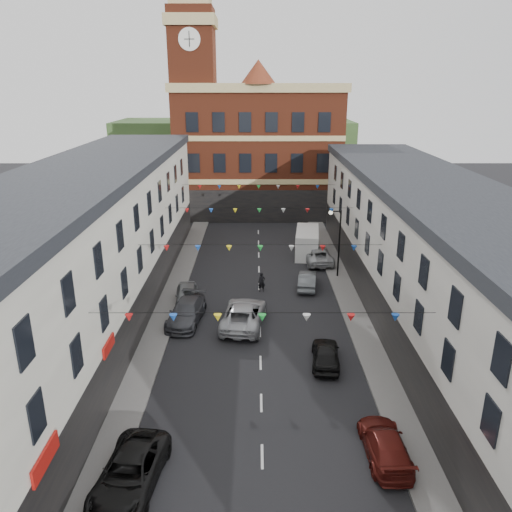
{
  "coord_description": "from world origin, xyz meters",
  "views": [
    {
      "loc": [
        -0.28,
        -26.29,
        15.92
      ],
      "look_at": [
        -0.27,
        8.06,
        4.03
      ],
      "focal_mm": 35.0,
      "sensor_mm": 36.0,
      "label": 1
    }
  ],
  "objects_px": {
    "moving_car": "(244,314)",
    "pedestrian": "(262,282)",
    "car_left_d": "(186,312)",
    "car_right_c": "(385,444)",
    "car_right_e": "(307,280)",
    "car_right_d": "(326,354)",
    "car_left_e": "(187,295)",
    "white_van": "(307,242)",
    "car_left_c": "(130,473)",
    "car_right_f": "(317,255)",
    "street_lamp": "(337,234)"
  },
  "relations": [
    {
      "from": "moving_car",
      "to": "pedestrian",
      "type": "distance_m",
      "value": 6.07
    },
    {
      "from": "car_left_d",
      "to": "car_right_c",
      "type": "relative_size",
      "value": 1.17
    },
    {
      "from": "car_left_e",
      "to": "pedestrian",
      "type": "height_order",
      "value": "pedestrian"
    },
    {
      "from": "car_left_d",
      "to": "car_right_e",
      "type": "xyz_separation_m",
      "value": [
        9.11,
        6.25,
        -0.09
      ]
    },
    {
      "from": "car_left_c",
      "to": "car_right_f",
      "type": "distance_m",
      "value": 29.77
    },
    {
      "from": "car_left_c",
      "to": "pedestrian",
      "type": "distance_m",
      "value": 21.47
    },
    {
      "from": "street_lamp",
      "to": "car_left_d",
      "type": "xyz_separation_m",
      "value": [
        -11.72,
        -8.51,
        -3.15
      ]
    },
    {
      "from": "car_left_d",
      "to": "car_right_e",
      "type": "height_order",
      "value": "car_left_d"
    },
    {
      "from": "car_right_d",
      "to": "pedestrian",
      "type": "relative_size",
      "value": 2.5
    },
    {
      "from": "car_left_c",
      "to": "car_left_d",
      "type": "xyz_separation_m",
      "value": [
        0.33,
        15.25,
        0.05
      ]
    },
    {
      "from": "white_van",
      "to": "car_right_c",
      "type": "bearing_deg",
      "value": -81.83
    },
    {
      "from": "car_right_d",
      "to": "car_right_e",
      "type": "relative_size",
      "value": 1.0
    },
    {
      "from": "street_lamp",
      "to": "car_right_e",
      "type": "relative_size",
      "value": 1.49
    },
    {
      "from": "car_right_e",
      "to": "moving_car",
      "type": "relative_size",
      "value": 0.68
    },
    {
      "from": "car_left_e",
      "to": "moving_car",
      "type": "relative_size",
      "value": 0.73
    },
    {
      "from": "street_lamp",
      "to": "car_right_f",
      "type": "xyz_separation_m",
      "value": [
        -1.05,
        3.91,
        -3.18
      ]
    },
    {
      "from": "pedestrian",
      "to": "car_right_d",
      "type": "bearing_deg",
      "value": -81.25
    },
    {
      "from": "car_left_c",
      "to": "car_right_c",
      "type": "bearing_deg",
      "value": 15.6
    },
    {
      "from": "car_left_c",
      "to": "car_right_d",
      "type": "relative_size",
      "value": 1.27
    },
    {
      "from": "car_left_e",
      "to": "car_right_e",
      "type": "height_order",
      "value": "car_left_e"
    },
    {
      "from": "car_right_e",
      "to": "pedestrian",
      "type": "relative_size",
      "value": 2.51
    },
    {
      "from": "car_left_e",
      "to": "car_left_d",
      "type": "bearing_deg",
      "value": -90.25
    },
    {
      "from": "car_left_d",
      "to": "car_right_f",
      "type": "bearing_deg",
      "value": 56.07
    },
    {
      "from": "car_right_d",
      "to": "white_van",
      "type": "height_order",
      "value": "white_van"
    },
    {
      "from": "car_left_c",
      "to": "car_left_d",
      "type": "bearing_deg",
      "value": 95.12
    },
    {
      "from": "street_lamp",
      "to": "moving_car",
      "type": "height_order",
      "value": "street_lamp"
    },
    {
      "from": "street_lamp",
      "to": "car_right_e",
      "type": "distance_m",
      "value": 4.74
    },
    {
      "from": "car_right_d",
      "to": "white_van",
      "type": "bearing_deg",
      "value": -86.8
    },
    {
      "from": "car_left_d",
      "to": "pedestrian",
      "type": "relative_size",
      "value": 3.25
    },
    {
      "from": "car_left_d",
      "to": "car_right_d",
      "type": "distance_m",
      "value": 10.66
    },
    {
      "from": "car_right_d",
      "to": "white_van",
      "type": "distance_m",
      "value": 20.43
    },
    {
      "from": "moving_car",
      "to": "car_left_e",
      "type": "bearing_deg",
      "value": -31.06
    },
    {
      "from": "car_left_e",
      "to": "pedestrian",
      "type": "distance_m",
      "value": 6.2
    },
    {
      "from": "car_left_c",
      "to": "moving_car",
      "type": "height_order",
      "value": "moving_car"
    },
    {
      "from": "car_left_d",
      "to": "car_right_c",
      "type": "height_order",
      "value": "car_left_d"
    },
    {
      "from": "car_right_c",
      "to": "white_van",
      "type": "xyz_separation_m",
      "value": [
        -0.76,
        28.24,
        0.58
      ]
    },
    {
      "from": "street_lamp",
      "to": "pedestrian",
      "type": "relative_size",
      "value": 3.74
    },
    {
      "from": "car_left_d",
      "to": "white_van",
      "type": "bearing_deg",
      "value": 62.88
    },
    {
      "from": "moving_car",
      "to": "pedestrian",
      "type": "xyz_separation_m",
      "value": [
        1.32,
        5.93,
        -0.02
      ]
    },
    {
      "from": "car_right_e",
      "to": "moving_car",
      "type": "xyz_separation_m",
      "value": [
        -5.07,
        -6.72,
        0.16
      ]
    },
    {
      "from": "car_right_c",
      "to": "car_right_d",
      "type": "xyz_separation_m",
      "value": [
        -1.61,
        7.83,
        0.04
      ]
    },
    {
      "from": "car_right_c",
      "to": "car_right_e",
      "type": "distance_m",
      "value": 19.77
    },
    {
      "from": "car_left_d",
      "to": "white_van",
      "type": "height_order",
      "value": "white_van"
    },
    {
      "from": "white_van",
      "to": "pedestrian",
      "type": "distance_m",
      "value": 10.38
    },
    {
      "from": "car_left_d",
      "to": "pedestrian",
      "type": "distance_m",
      "value": 7.65
    },
    {
      "from": "car_right_c",
      "to": "pedestrian",
      "type": "bearing_deg",
      "value": -75.11
    },
    {
      "from": "street_lamp",
      "to": "white_van",
      "type": "distance_m",
      "value": 7.05
    },
    {
      "from": "car_right_f",
      "to": "car_right_e",
      "type": "bearing_deg",
      "value": 71.82
    },
    {
      "from": "car_left_c",
      "to": "car_left_e",
      "type": "bearing_deg",
      "value": 96.37
    },
    {
      "from": "car_left_d",
      "to": "white_van",
      "type": "xyz_separation_m",
      "value": [
        9.91,
        14.78,
        0.47
      ]
    }
  ]
}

